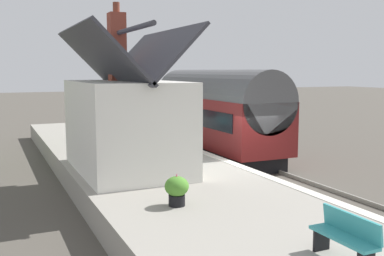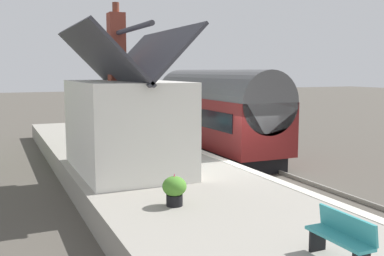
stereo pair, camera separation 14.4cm
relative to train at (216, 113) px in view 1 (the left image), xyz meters
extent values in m
plane|color=#4C473F|center=(-5.42, 0.90, -2.22)|extent=(160.00, 160.00, 0.00)
cube|color=gray|center=(-5.42, 4.88, -1.79)|extent=(32.00, 5.97, 0.85)
cube|color=beige|center=(-5.42, 2.08, -1.36)|extent=(32.00, 0.36, 0.02)
cube|color=gray|center=(-5.42, -0.72, -2.15)|extent=(52.00, 0.08, 0.14)
cube|color=gray|center=(-5.42, 0.72, -2.15)|extent=(52.00, 0.08, 0.14)
cube|color=black|center=(-0.01, 0.00, -1.87)|extent=(8.73, 2.29, 0.70)
cube|color=maroon|center=(-0.01, 0.00, -0.37)|extent=(9.49, 2.70, 2.30)
cylinder|color=#515154|center=(-0.01, 0.00, 0.78)|extent=(9.49, 2.65, 2.65)
cube|color=black|center=(-0.01, 1.36, -0.08)|extent=(8.06, 0.03, 0.80)
cylinder|color=black|center=(2.84, 0.00, -1.87)|extent=(0.70, 2.16, 0.70)
cylinder|color=black|center=(-2.85, 0.00, -1.87)|extent=(0.70, 2.16, 0.70)
cube|color=black|center=(4.76, 0.00, 0.03)|extent=(0.04, 2.16, 0.90)
cylinder|color=#F2EDCC|center=(4.78, 0.00, -0.94)|extent=(0.06, 0.24, 0.24)
cube|color=red|center=(4.82, 0.00, -1.40)|extent=(0.16, 2.56, 0.24)
cube|color=white|center=(-4.76, 5.96, 0.17)|extent=(5.37, 3.25, 3.07)
cube|color=#38383F|center=(-4.76, 5.15, 2.54)|extent=(5.87, 1.87, 1.91)
cube|color=#38383F|center=(-4.76, 6.77, 2.54)|extent=(5.87, 1.87, 1.91)
cylinder|color=#38383F|center=(-4.76, 5.96, 3.37)|extent=(5.87, 0.16, 0.16)
cube|color=brown|center=(-3.79, 5.96, 2.89)|extent=(0.56, 0.56, 2.38)
cylinder|color=brown|center=(-3.79, 5.96, 4.26)|extent=(0.24, 0.24, 0.36)
cube|color=teal|center=(-4.62, 4.32, -0.31)|extent=(0.90, 0.06, 2.10)
cube|color=teal|center=(-6.02, 4.32, 0.34)|extent=(0.80, 0.05, 1.10)
cube|color=teal|center=(-3.22, 4.32, 0.34)|extent=(0.80, 0.05, 1.10)
cube|color=teal|center=(2.29, 4.58, -0.91)|extent=(1.42, 0.47, 0.06)
cube|color=teal|center=(2.30, 4.40, -0.68)|extent=(1.40, 0.17, 0.40)
cube|color=black|center=(1.73, 4.55, -1.14)|extent=(0.08, 0.36, 0.44)
cube|color=black|center=(2.85, 4.61, -1.14)|extent=(0.08, 0.36, 0.44)
cube|color=teal|center=(-13.69, 4.55, -0.91)|extent=(1.40, 0.41, 0.06)
cube|color=teal|center=(-13.69, 4.37, -0.68)|extent=(1.40, 0.11, 0.40)
cube|color=black|center=(-13.13, 4.55, -1.14)|extent=(0.06, 0.36, 0.44)
cylinder|color=black|center=(-9.33, 5.98, -1.22)|extent=(0.42, 0.42, 0.29)
ellipsoid|color=#4C8C2D|center=(-9.33, 5.98, -0.86)|extent=(0.62, 0.62, 0.51)
cone|color=#ED2C61|center=(-9.33, 5.98, -0.64)|extent=(0.11, 0.11, 0.25)
cube|color=gray|center=(5.88, 3.98, -1.21)|extent=(0.81, 0.32, 0.31)
ellipsoid|color=olive|center=(5.88, 3.98, -0.94)|extent=(0.73, 0.29, 0.29)
cone|color=#9E5138|center=(2.43, 5.97, -1.22)|extent=(0.49, 0.49, 0.29)
cylinder|color=#9E5138|center=(2.43, 5.97, -1.33)|extent=(0.27, 0.27, 0.06)
ellipsoid|color=#4C8C2D|center=(2.43, 5.97, -0.85)|extent=(0.65, 0.65, 0.64)
cone|color=#B62851|center=(2.43, 5.97, -0.62)|extent=(0.12, 0.12, 0.26)
cylinder|color=black|center=(0.41, 2.85, -0.81)|extent=(0.06, 0.06, 1.10)
cylinder|color=black|center=(1.01, 2.85, -0.81)|extent=(0.06, 0.06, 1.10)
cube|color=maroon|center=(0.71, 2.85, -0.04)|extent=(0.90, 0.06, 0.44)
cube|color=black|center=(0.71, 2.85, -0.04)|extent=(0.96, 0.03, 0.50)
camera|label=1|loc=(-19.61, 10.22, 2.06)|focal=42.04mm
camera|label=2|loc=(-19.67, 10.09, 2.06)|focal=42.04mm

